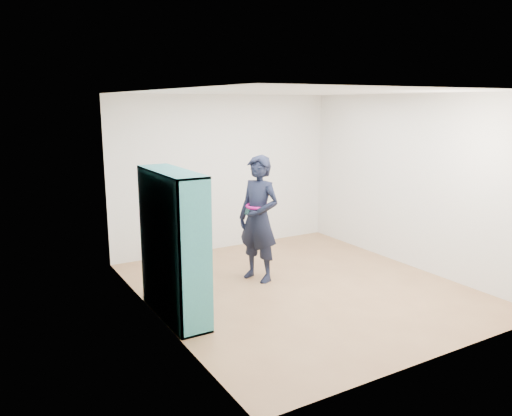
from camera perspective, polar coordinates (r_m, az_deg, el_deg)
floor at (r=6.92m, az=5.07°, el=-9.00°), size 4.50×4.50×0.00m
ceiling at (r=6.46m, az=5.51°, el=13.06°), size 4.50×4.50×0.00m
wall_left at (r=5.67m, az=-11.44°, el=-0.20°), size 0.02×4.50×2.60m
wall_right at (r=7.89m, az=17.22°, el=2.89°), size 0.02×4.50×2.60m
wall_back at (r=8.48m, az=-3.58°, el=4.01°), size 4.00×0.02×2.60m
wall_front at (r=4.96m, az=20.54°, el=-2.47°), size 4.00×0.02×2.60m
bookshelf at (r=5.82m, az=-9.64°, el=-4.44°), size 0.38×1.30×1.73m
person at (r=6.94m, az=0.31°, el=-1.22°), size 0.63×0.75×1.77m
smartphone at (r=6.87m, az=-1.00°, el=-0.38°), size 0.06×0.07×0.12m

